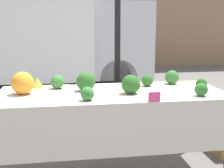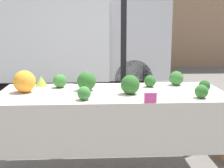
% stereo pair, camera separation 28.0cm
% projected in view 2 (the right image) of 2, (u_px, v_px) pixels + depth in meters
% --- Properties ---
extents(tent_pole, '(0.07, 0.07, 2.37)m').
position_uv_depth(tent_pole, '(124.00, 47.00, 3.70)').
color(tent_pole, black).
rests_on(tent_pole, ground_plane).
extents(parked_truck, '(4.62, 2.07, 2.48)m').
position_uv_depth(parked_truck, '(49.00, 29.00, 6.75)').
color(parked_truck, white).
rests_on(parked_truck, ground_plane).
extents(market_table, '(2.19, 0.88, 0.82)m').
position_uv_depth(market_table, '(112.00, 103.00, 2.99)').
color(market_table, beige).
rests_on(market_table, ground_plane).
extents(orange_cauliflower, '(0.21, 0.21, 0.21)m').
position_uv_depth(orange_cauliflower, '(24.00, 81.00, 3.00)').
color(orange_cauliflower, orange).
rests_on(orange_cauliflower, market_table).
extents(romanesco_head, '(0.13, 0.13, 0.11)m').
position_uv_depth(romanesco_head, '(41.00, 81.00, 3.30)').
color(romanesco_head, '#93B238').
rests_on(romanesco_head, market_table).
extents(broccoli_head_0, '(0.12, 0.12, 0.12)m').
position_uv_depth(broccoli_head_0, '(84.00, 93.00, 2.72)').
color(broccoli_head_0, '#387533').
rests_on(broccoli_head_0, market_table).
extents(broccoli_head_1, '(0.11, 0.11, 0.11)m').
position_uv_depth(broccoli_head_1, '(204.00, 86.00, 3.04)').
color(broccoli_head_1, '#23511E').
rests_on(broccoli_head_1, market_table).
extents(broccoli_head_2, '(0.14, 0.14, 0.14)m').
position_uv_depth(broccoli_head_2, '(60.00, 81.00, 3.22)').
color(broccoli_head_2, '#387533').
rests_on(broccoli_head_2, market_table).
extents(broccoli_head_3, '(0.15, 0.15, 0.15)m').
position_uv_depth(broccoli_head_3, '(176.00, 78.00, 3.34)').
color(broccoli_head_3, '#336B2D').
rests_on(broccoli_head_3, market_table).
extents(broccoli_head_4, '(0.12, 0.12, 0.12)m').
position_uv_depth(broccoli_head_4, '(201.00, 91.00, 2.78)').
color(broccoli_head_4, '#2D6628').
rests_on(broccoli_head_4, market_table).
extents(broccoli_head_5, '(0.19, 0.19, 0.19)m').
position_uv_depth(broccoli_head_5, '(87.00, 81.00, 3.09)').
color(broccoli_head_5, '#285B23').
rests_on(broccoli_head_5, market_table).
extents(broccoli_head_6, '(0.12, 0.12, 0.12)m').
position_uv_depth(broccoli_head_6, '(150.00, 81.00, 3.25)').
color(broccoli_head_6, '#285B23').
rests_on(broccoli_head_6, market_table).
extents(broccoli_head_7, '(0.18, 0.18, 0.18)m').
position_uv_depth(broccoli_head_7, '(130.00, 85.00, 2.93)').
color(broccoli_head_7, '#285B23').
rests_on(broccoli_head_7, market_table).
extents(price_sign, '(0.11, 0.01, 0.09)m').
position_uv_depth(price_sign, '(150.00, 98.00, 2.62)').
color(price_sign, '#EF4793').
rests_on(price_sign, market_table).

